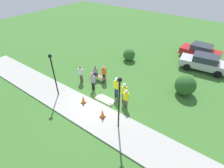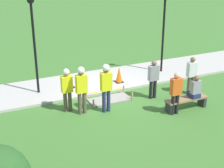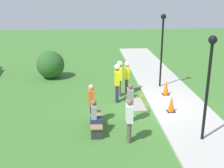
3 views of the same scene
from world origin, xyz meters
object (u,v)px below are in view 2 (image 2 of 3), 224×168
at_px(worker_assistant, 81,86).
at_px(lamppost_far, 164,22).
at_px(traffic_cone_near_patch, 119,75).
at_px(traffic_cone_far_patch, 70,79).
at_px(park_bench, 186,101).
at_px(bystander_in_gray_shirt, 192,73).
at_px(worker_trainee, 106,84).
at_px(bystander_in_orange_shirt, 176,91).
at_px(lamppost_near, 33,32).
at_px(person_seated_on_bench, 195,89).
at_px(worker_supervisor, 67,87).
at_px(bystander_in_white_shirt, 153,77).

xyz_separation_m(worker_assistant, lamppost_far, (-4.89, -2.43, 1.41)).
bearing_deg(worker_assistant, traffic_cone_near_patch, -140.67).
height_order(traffic_cone_far_patch, park_bench, traffic_cone_far_patch).
bearing_deg(worker_assistant, bystander_in_gray_shirt, 178.28).
relative_size(worker_trainee, bystander_in_orange_shirt, 1.15).
bearing_deg(lamppost_near, traffic_cone_far_patch, 178.92).
bearing_deg(worker_assistant, bystander_in_orange_shirt, 155.11).
bearing_deg(bystander_in_gray_shirt, worker_assistant, -1.72).
relative_size(traffic_cone_near_patch, lamppost_near, 0.18).
bearing_deg(bystander_in_orange_shirt, lamppost_far, -115.24).
bearing_deg(bystander_in_orange_shirt, person_seated_on_bench, -173.54).
relative_size(traffic_cone_near_patch, park_bench, 0.42).
bearing_deg(worker_assistant, traffic_cone_far_patch, -96.98).
distance_m(worker_supervisor, bystander_in_white_shirt, 3.49).
bearing_deg(bystander_in_gray_shirt, bystander_in_orange_shirt, 38.15).
xyz_separation_m(park_bench, worker_trainee, (2.83, -1.05, 0.81)).
height_order(traffic_cone_near_patch, bystander_in_white_shirt, bystander_in_white_shirt).
xyz_separation_m(traffic_cone_far_patch, worker_trainee, (-0.58, 2.54, 0.65)).
bearing_deg(worker_supervisor, worker_assistant, 135.57).
bearing_deg(person_seated_on_bench, lamppost_far, -103.22).
bearing_deg(worker_supervisor, traffic_cone_far_patch, -110.23).
xyz_separation_m(person_seated_on_bench, lamppost_near, (5.09, -3.67, 1.85)).
distance_m(park_bench, worker_trainee, 3.12).
xyz_separation_m(traffic_cone_far_patch, lamppost_near, (1.36, -0.03, 2.18)).
relative_size(bystander_in_gray_shirt, lamppost_near, 0.41).
bearing_deg(park_bench, bystander_in_white_shirt, -65.17).
relative_size(traffic_cone_far_patch, worker_assistant, 0.42).
xyz_separation_m(bystander_in_orange_shirt, bystander_in_gray_shirt, (-1.63, -1.28, -0.02)).
relative_size(person_seated_on_bench, worker_assistant, 0.49).
height_order(worker_assistant, lamppost_far, lamppost_far).
bearing_deg(traffic_cone_far_patch, bystander_in_orange_shirt, 126.59).
relative_size(person_seated_on_bench, lamppost_near, 0.23).
bearing_deg(bystander_in_gray_shirt, lamppost_far, -94.08).
bearing_deg(worker_supervisor, lamppost_far, -159.19).
xyz_separation_m(traffic_cone_near_patch, person_seated_on_bench, (-1.57, 3.32, 0.35)).
height_order(person_seated_on_bench, worker_assistant, worker_assistant).
bearing_deg(park_bench, worker_assistant, -18.95).
height_order(traffic_cone_far_patch, worker_assistant, worker_assistant).
height_order(bystander_in_white_shirt, lamppost_far, lamppost_far).
relative_size(person_seated_on_bench, bystander_in_orange_shirt, 0.55).
height_order(traffic_cone_near_patch, park_bench, traffic_cone_near_patch).
distance_m(traffic_cone_near_patch, bystander_in_orange_shirt, 3.51).
distance_m(traffic_cone_near_patch, person_seated_on_bench, 3.68).
bearing_deg(lamppost_far, bystander_in_gray_shirt, 85.92).
height_order(bystander_in_white_shirt, lamppost_near, lamppost_near).
distance_m(traffic_cone_far_patch, worker_assistant, 2.42).
distance_m(park_bench, bystander_in_gray_shirt, 1.62).
bearing_deg(bystander_in_orange_shirt, worker_supervisor, -27.76).
distance_m(person_seated_on_bench, bystander_in_orange_shirt, 0.95).
height_order(worker_supervisor, lamppost_far, lamppost_far).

